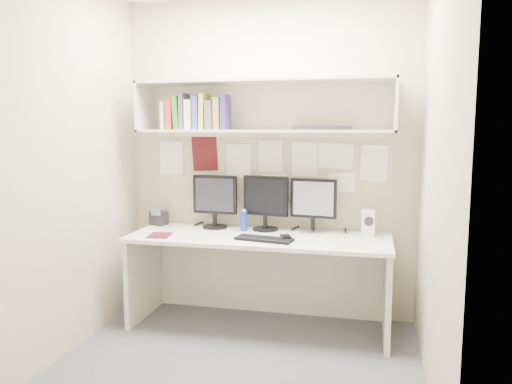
% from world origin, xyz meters
% --- Properties ---
extents(floor, '(2.40, 2.00, 0.01)m').
position_xyz_m(floor, '(0.00, 0.00, 0.00)').
color(floor, '#4A4A4F').
rests_on(floor, ground).
extents(wall_back, '(2.40, 0.02, 2.60)m').
position_xyz_m(wall_back, '(0.00, 1.00, 1.30)').
color(wall_back, tan).
rests_on(wall_back, ground).
extents(wall_front, '(2.40, 0.02, 2.60)m').
position_xyz_m(wall_front, '(0.00, -1.00, 1.30)').
color(wall_front, tan).
rests_on(wall_front, ground).
extents(wall_left, '(0.02, 2.00, 2.60)m').
position_xyz_m(wall_left, '(-1.20, 0.00, 1.30)').
color(wall_left, tan).
rests_on(wall_left, ground).
extents(wall_right, '(0.02, 2.00, 2.60)m').
position_xyz_m(wall_right, '(1.20, 0.00, 1.30)').
color(wall_right, tan).
rests_on(wall_right, ground).
extents(desk, '(2.00, 0.70, 0.73)m').
position_xyz_m(desk, '(0.00, 0.65, 0.37)').
color(desk, silver).
rests_on(desk, floor).
extents(overhead_hutch, '(2.00, 0.38, 0.40)m').
position_xyz_m(overhead_hutch, '(0.00, 0.86, 1.72)').
color(overhead_hutch, beige).
rests_on(overhead_hutch, wall_back).
extents(pinned_papers, '(1.92, 0.01, 0.48)m').
position_xyz_m(pinned_papers, '(0.00, 0.99, 1.25)').
color(pinned_papers, white).
rests_on(pinned_papers, wall_back).
extents(monitor_left, '(0.38, 0.21, 0.44)m').
position_xyz_m(monitor_left, '(-0.42, 0.87, 0.97)').
color(monitor_left, black).
rests_on(monitor_left, desk).
extents(monitor_center, '(0.38, 0.21, 0.44)m').
position_xyz_m(monitor_center, '(0.01, 0.87, 0.97)').
color(monitor_center, black).
rests_on(monitor_center, desk).
extents(monitor_right, '(0.37, 0.20, 0.43)m').
position_xyz_m(monitor_right, '(0.39, 0.87, 0.97)').
color(monitor_right, '#A5A5AA').
rests_on(monitor_right, desk).
extents(keyboard, '(0.44, 0.22, 0.02)m').
position_xyz_m(keyboard, '(0.07, 0.49, 0.74)').
color(keyboard, black).
rests_on(keyboard, desk).
extents(mouse, '(0.11, 0.13, 0.03)m').
position_xyz_m(mouse, '(0.23, 0.55, 0.75)').
color(mouse, black).
rests_on(mouse, desk).
extents(speaker, '(0.11, 0.12, 0.20)m').
position_xyz_m(speaker, '(0.82, 0.84, 0.83)').
color(speaker, silver).
rests_on(speaker, desk).
extents(blue_bottle, '(0.06, 0.06, 0.17)m').
position_xyz_m(blue_bottle, '(-0.16, 0.80, 0.81)').
color(blue_bottle, navy).
rests_on(blue_bottle, desk).
extents(maroon_notebook, '(0.18, 0.21, 0.01)m').
position_xyz_m(maroon_notebook, '(-0.74, 0.46, 0.74)').
color(maroon_notebook, '#550E1B').
rests_on(maroon_notebook, desk).
extents(desk_phone, '(0.15, 0.15, 0.16)m').
position_xyz_m(desk_phone, '(-0.93, 0.87, 0.79)').
color(desk_phone, black).
rests_on(desk_phone, desk).
extents(book_stack, '(0.53, 0.18, 0.29)m').
position_xyz_m(book_stack, '(-0.54, 0.77, 1.67)').
color(book_stack, '#BCBAB5').
rests_on(book_stack, overhead_hutch).
extents(hutch_tray, '(0.46, 0.22, 0.03)m').
position_xyz_m(hutch_tray, '(0.45, 0.83, 1.56)').
color(hutch_tray, black).
rests_on(hutch_tray, overhead_hutch).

